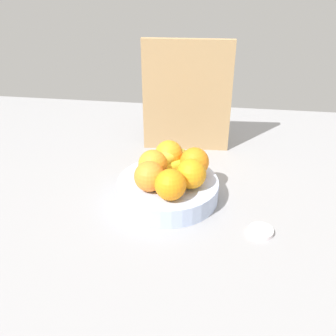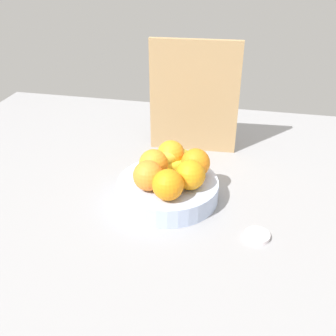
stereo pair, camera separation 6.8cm
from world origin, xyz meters
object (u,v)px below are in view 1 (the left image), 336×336
Objects in this scene: orange_back_left at (153,164)px; banana_bunch at (163,164)px; fruit_bowl at (168,189)px; jar_lid at (261,231)px; orange_top_stack at (170,185)px; orange_front_left at (191,174)px; orange_front_right at (195,162)px; orange_back_right at (149,176)px; cutting_board at (187,97)px; orange_center at (169,154)px.

orange_back_left is 3.24cm from banana_bunch.
fruit_bowl is 26.94cm from jar_lid.
orange_top_stack is 0.47× the size of banana_bunch.
fruit_bowl is at bearing 153.82° from jar_lid.
orange_front_left is 1.00× the size of orange_back_left.
orange_front_right is (0.42, 6.34, 0.00)cm from orange_front_left.
orange_front_left is at bearing 51.86° from orange_top_stack.
cutting_board is (6.12, 34.68, 8.69)cm from orange_back_right.
orange_back_right is 30.44cm from jar_lid.
orange_back_right reaches higher than banana_bunch.
orange_back_left is 1.00× the size of orange_back_right.
fruit_bowl is 3.45× the size of orange_front_left.
orange_front_right is at bearing 14.39° from orange_back_left.
orange_front_left is 1.00× the size of orange_center.
fruit_bowl is 1.64× the size of banana_bunch.
orange_front_right is 0.22× the size of cutting_board.
jar_lid is (28.39, -13.34, -8.79)cm from orange_back_left.
orange_front_right is at bearing 32.94° from fruit_bowl.
orange_back_left is at bearing 161.36° from orange_front_left.
banana_bunch is 28.53cm from cutting_board.
orange_top_stack is 24.43cm from jar_lid.
orange_front_right reaches higher than fruit_bowl.
jar_lid is at bearing -30.49° from banana_bunch.
orange_back_right is (-3.34, -12.33, 0.00)cm from orange_center.
cutting_board is at bearing 97.52° from orange_front_left.
orange_front_left is 10.68cm from orange_back_right.
orange_top_stack is 11.80cm from banana_bunch.
orange_back_left is 32.57cm from jar_lid.
banana_bunch is at bearing 107.08° from orange_top_stack.
orange_top_stack is at bearing -28.83° from orange_back_right.
fruit_bowl is 3.45× the size of orange_back_right.
orange_front_right is at bearing 137.25° from jar_lid.
banana_bunch is 0.46× the size of cutting_board.
orange_center is 1.00× the size of orange_back_left.
fruit_bowl is 10.17cm from orange_center.
fruit_bowl is 6.95cm from banana_bunch.
orange_back_left is 1.30× the size of jar_lid.
cutting_board reaches higher than jar_lid.
orange_back_right is 0.22× the size of cutting_board.
cutting_board is (-4.65, 25.73, 8.69)cm from orange_front_right.
orange_front_left and orange_back_left have the same top height.
orange_front_left is 1.30× the size of jar_lid.
orange_back_left is at bearing -105.70° from cutting_board.
orange_back_left is at bearing -165.61° from orange_front_right.
orange_back_left and orange_top_stack have the same top height.
orange_back_right is (0.15, -6.15, 0.00)cm from orange_back_left.
jar_lid is (28.24, -7.19, -8.79)cm from orange_back_right.
orange_center is 32.84cm from jar_lid.
banana_bunch is at bearing 73.80° from orange_back_right.
orange_front_left reaches higher than fruit_bowl.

